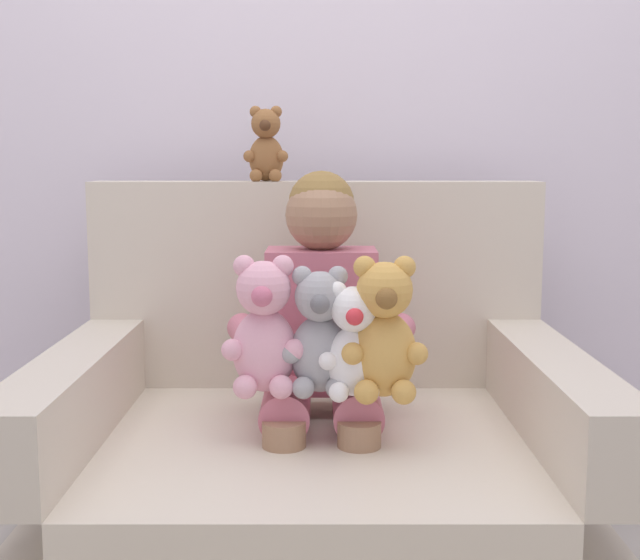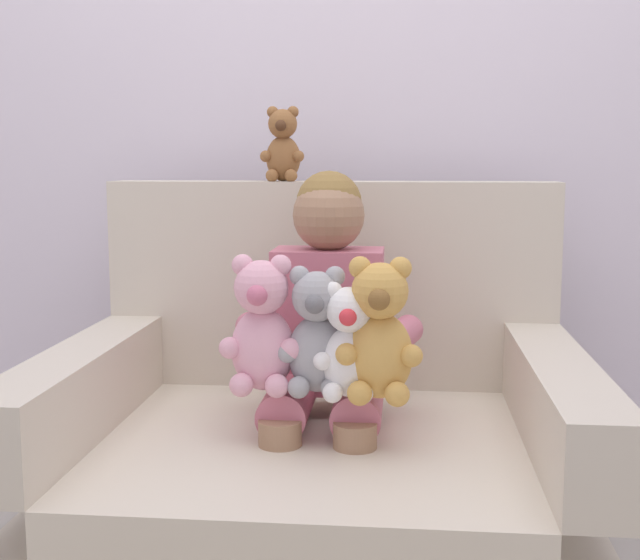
% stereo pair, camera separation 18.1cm
% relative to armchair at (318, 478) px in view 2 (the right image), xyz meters
% --- Properties ---
extents(back_wall, '(6.00, 0.10, 2.60)m').
position_rel_armchair_xyz_m(back_wall, '(0.00, 0.67, 1.00)').
color(back_wall, silver).
rests_on(back_wall, ground).
extents(armchair, '(1.19, 0.99, 0.98)m').
position_rel_armchair_xyz_m(armchair, '(0.00, 0.00, 0.00)').
color(armchair, beige).
rests_on(armchair, ground).
extents(seated_child, '(0.45, 0.39, 0.82)m').
position_rel_armchair_xyz_m(seated_child, '(0.02, 0.04, 0.34)').
color(seated_child, '#C66B7F').
rests_on(seated_child, armchair).
extents(plush_white, '(0.15, 0.12, 0.25)m').
position_rel_armchair_xyz_m(plush_white, '(0.08, -0.16, 0.35)').
color(plush_white, white).
rests_on(plush_white, armchair).
extents(plush_pink, '(0.18, 0.14, 0.30)m').
position_rel_armchair_xyz_m(plush_pink, '(-0.11, -0.12, 0.38)').
color(plush_pink, '#EAA8BC').
rests_on(plush_pink, armchair).
extents(plush_honey, '(0.18, 0.15, 0.30)m').
position_rel_armchair_xyz_m(plush_honey, '(0.15, -0.16, 0.38)').
color(plush_honey, gold).
rests_on(plush_honey, armchair).
extents(plush_grey, '(0.16, 0.13, 0.28)m').
position_rel_armchair_xyz_m(plush_grey, '(0.01, -0.13, 0.37)').
color(plush_grey, '#9E9EA3').
rests_on(plush_grey, armchair).
extents(plush_brown_on_backrest, '(0.12, 0.10, 0.20)m').
position_rel_armchair_xyz_m(plush_brown_on_backrest, '(-0.13, 0.37, 0.77)').
color(plush_brown_on_backrest, brown).
rests_on(plush_brown_on_backrest, armchair).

